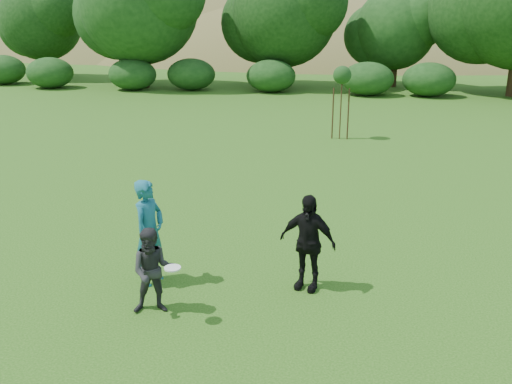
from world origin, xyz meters
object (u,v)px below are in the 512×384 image
Objects in this scene: player_black at (307,242)px; sapling at (342,77)px; player_grey at (153,271)px; player_teal at (149,232)px.

sapling is (-0.46, 12.96, 1.52)m from player_black.
player_black is (2.38, 1.42, 0.15)m from player_grey.
player_teal is 1.10× the size of player_black.
player_black reaches higher than player_grey.
sapling reaches higher than player_teal.
player_grey is 0.83× the size of player_black.
sapling is (1.92, 14.38, 1.67)m from player_grey.
player_black is 13.05m from sapling.
player_grey is 14.60m from sapling.
player_teal reaches higher than player_black.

